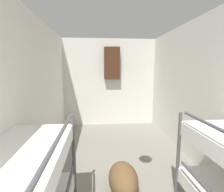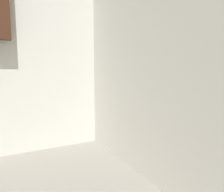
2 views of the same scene
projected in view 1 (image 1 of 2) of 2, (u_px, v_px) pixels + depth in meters
wall_left at (24, 98)px, 2.35m from camera, size 0.06×5.51×2.51m
wall_right at (214, 96)px, 2.59m from camera, size 0.06×5.51×2.51m
wall_back at (109, 83)px, 5.15m from camera, size 2.77×0.06×2.51m
duffel_bag at (123, 179)px, 2.33m from camera, size 0.39×0.63×0.39m
hanging_coat at (112, 63)px, 4.92m from camera, size 0.44×0.12×0.90m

